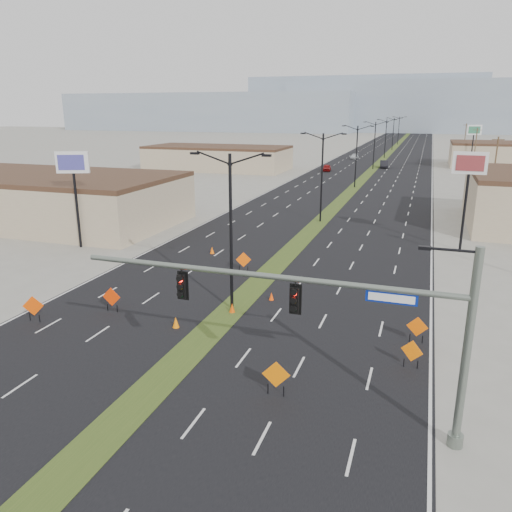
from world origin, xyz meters
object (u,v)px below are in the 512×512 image
(pole_sign_east_near, at_px, (469,171))
(streetlight_6, at_px, (399,130))
(streetlight_2, at_px, (356,155))
(pole_sign_east_far, at_px, (474,133))
(streetlight_5, at_px, (393,133))
(cone_2, at_px, (232,308))
(streetlight_1, at_px, (322,175))
(cone_0, at_px, (176,322))
(streetlight_3, at_px, (374,144))
(pole_sign_west, at_px, (73,170))
(construction_sign_0, at_px, (33,307))
(car_left, at_px, (327,168))
(car_far, at_px, (354,157))
(construction_sign_2, at_px, (244,260))
(construction_sign_5, at_px, (417,328))
(construction_sign_3, at_px, (276,376))
(signal_mast, at_px, (341,316))
(car_mid, at_px, (384,164))
(cone_3, at_px, (212,250))
(cone_1, at_px, (271,296))
(construction_sign_4, at_px, (412,352))
(streetlight_4, at_px, (386,137))
(streetlight_0, at_px, (231,228))

(pole_sign_east_near, bearing_deg, streetlight_6, 99.81)
(streetlight_2, bearing_deg, pole_sign_east_far, 58.87)
(streetlight_5, height_order, cone_2, streetlight_5)
(streetlight_1, xyz_separation_m, cone_0, (-2.13, -31.73, -5.08))
(streetlight_6, bearing_deg, streetlight_5, -90.00)
(streetlight_2, xyz_separation_m, streetlight_3, (0.00, 28.00, 0.00))
(pole_sign_west, height_order, pole_sign_east_far, pole_sign_east_far)
(streetlight_5, bearing_deg, construction_sign_0, -94.21)
(pole_sign_east_near, bearing_deg, streetlight_5, 101.13)
(streetlight_2, height_order, car_left, streetlight_2)
(streetlight_6, relative_size, cone_2, 15.15)
(car_far, height_order, construction_sign_2, construction_sign_2)
(streetlight_3, distance_m, construction_sign_5, 86.08)
(streetlight_1, height_order, construction_sign_5, streetlight_1)
(car_far, bearing_deg, streetlight_5, 77.70)
(cone_2, bearing_deg, construction_sign_3, -57.01)
(streetlight_1, height_order, pole_sign_west, streetlight_1)
(cone_0, bearing_deg, streetlight_2, 87.96)
(signal_mast, bearing_deg, car_mid, 93.84)
(construction_sign_5, bearing_deg, pole_sign_east_far, 88.77)
(streetlight_5, height_order, cone_0, streetlight_5)
(cone_0, height_order, cone_3, cone_0)
(streetlight_1, height_order, streetlight_3, same)
(streetlight_2, bearing_deg, cone_1, -87.91)
(streetlight_6, bearing_deg, car_mid, -88.57)
(car_left, xyz_separation_m, construction_sign_3, (14.50, -86.14, 0.31))
(car_left, distance_m, car_far, 28.82)
(cone_1, xyz_separation_m, pole_sign_east_far, (17.93, 86.54, 7.40))
(construction_sign_3, distance_m, pole_sign_west, 31.58)
(streetlight_6, bearing_deg, pole_sign_east_far, -75.88)
(streetlight_6, height_order, pole_sign_east_far, streetlight_6)
(streetlight_2, height_order, pole_sign_west, streetlight_2)
(car_left, relative_size, construction_sign_4, 2.69)
(cone_2, relative_size, cone_3, 1.02)
(streetlight_6, xyz_separation_m, construction_sign_5, (11.50, -169.18, -4.51))
(streetlight_6, height_order, car_left, streetlight_6)
(car_mid, distance_m, cone_0, 91.46)
(streetlight_2, relative_size, cone_3, 15.43)
(signal_mast, xyz_separation_m, cone_2, (-8.33, 9.47, -4.46))
(streetlight_3, height_order, cone_2, streetlight_3)
(construction_sign_4, height_order, cone_0, construction_sign_4)
(streetlight_3, distance_m, construction_sign_3, 93.13)
(streetlight_3, xyz_separation_m, cone_3, (-6.50, -72.38, -5.09))
(construction_sign_5, bearing_deg, streetlight_1, 115.59)
(car_far, relative_size, construction_sign_5, 2.84)
(car_mid, distance_m, construction_sign_5, 89.33)
(pole_sign_east_far, bearing_deg, streetlight_2, -139.79)
(streetlight_4, bearing_deg, construction_sign_3, -87.34)
(car_left, bearing_deg, streetlight_2, -74.39)
(streetlight_0, relative_size, cone_2, 15.15)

